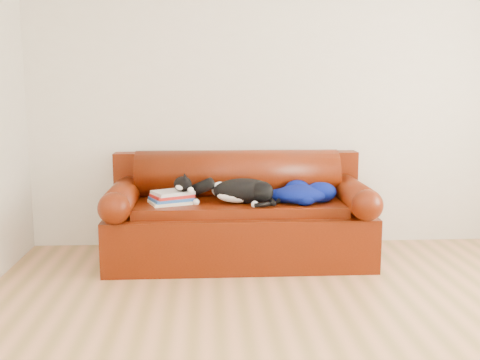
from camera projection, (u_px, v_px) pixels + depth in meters
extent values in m
plane|color=olive|center=(332.00, 338.00, 3.18)|extent=(4.50, 4.50, 0.00)
cube|color=beige|center=(286.00, 99.00, 4.94)|extent=(4.50, 0.02, 2.60)
cube|color=#390D02|center=(239.00, 235.00, 4.60)|extent=(2.10, 0.90, 0.42)
cube|color=#390D02|center=(239.00, 207.00, 4.51)|extent=(1.66, 0.62, 0.10)
cylinder|color=black|center=(119.00, 272.00, 4.25)|extent=(0.06, 0.06, 0.05)
cylinder|color=black|center=(361.00, 267.00, 4.36)|extent=(0.06, 0.06, 0.05)
cylinder|color=black|center=(131.00, 247.00, 4.90)|extent=(0.06, 0.06, 0.05)
cylinder|color=black|center=(341.00, 244.00, 5.01)|extent=(0.06, 0.06, 0.05)
cube|color=#390D02|center=(237.00, 200.00, 4.92)|extent=(2.10, 0.18, 0.85)
cylinder|color=#390D02|center=(237.00, 173.00, 4.77)|extent=(1.70, 0.40, 0.40)
cylinder|color=#390D02|center=(123.00, 197.00, 4.49)|extent=(0.24, 0.88, 0.24)
sphere|color=#390D02|center=(114.00, 208.00, 4.06)|extent=(0.24, 0.24, 0.24)
cylinder|color=#390D02|center=(352.00, 194.00, 4.60)|extent=(0.24, 0.88, 0.24)
sphere|color=#390D02|center=(367.00, 205.00, 4.16)|extent=(0.24, 0.24, 0.24)
cube|color=beige|center=(172.00, 202.00, 4.42)|extent=(0.38, 0.33, 0.02)
cube|color=white|center=(172.00, 202.00, 4.42)|extent=(0.36, 0.32, 0.02)
cube|color=#2056AE|center=(172.00, 199.00, 4.42)|extent=(0.37, 0.34, 0.02)
cube|color=white|center=(172.00, 199.00, 4.42)|extent=(0.36, 0.32, 0.02)
cube|color=#A41612|center=(172.00, 196.00, 4.41)|extent=(0.37, 0.34, 0.02)
cube|color=white|center=(172.00, 196.00, 4.41)|extent=(0.35, 0.32, 0.02)
cube|color=silver|center=(172.00, 192.00, 4.41)|extent=(0.36, 0.33, 0.02)
cube|color=white|center=(172.00, 192.00, 4.41)|extent=(0.34, 0.32, 0.02)
ellipsoid|color=black|center=(243.00, 191.00, 4.42)|extent=(0.54, 0.43, 0.20)
ellipsoid|color=white|center=(238.00, 196.00, 4.38)|extent=(0.36, 0.27, 0.12)
ellipsoid|color=white|center=(220.00, 189.00, 4.46)|extent=(0.17, 0.17, 0.12)
ellipsoid|color=black|center=(261.00, 194.00, 4.38)|extent=(0.26, 0.26, 0.17)
ellipsoid|color=black|center=(207.00, 181.00, 4.52)|extent=(0.18, 0.17, 0.12)
ellipsoid|color=white|center=(205.00, 183.00, 4.48)|extent=(0.09, 0.08, 0.05)
sphere|color=#BF7272|center=(203.00, 183.00, 4.47)|extent=(0.02, 0.02, 0.02)
cone|color=black|center=(207.00, 174.00, 4.47)|extent=(0.07, 0.06, 0.06)
cone|color=black|center=(211.00, 173.00, 4.53)|extent=(0.07, 0.06, 0.06)
cylinder|color=black|center=(273.00, 202.00, 4.32)|extent=(0.04, 0.17, 0.04)
sphere|color=white|center=(214.00, 199.00, 4.46)|extent=(0.05, 0.05, 0.05)
sphere|color=white|center=(255.00, 204.00, 4.28)|extent=(0.05, 0.05, 0.05)
ellipsoid|color=#020D45|center=(301.00, 193.00, 4.47)|extent=(0.55, 0.53, 0.14)
ellipsoid|color=#020D45|center=(321.00, 191.00, 4.49)|extent=(0.33, 0.31, 0.16)
ellipsoid|color=#020D45|center=(285.00, 195.00, 4.49)|extent=(0.36, 0.38, 0.11)
ellipsoid|color=#020D45|center=(297.00, 189.00, 4.60)|extent=(0.27, 0.25, 0.16)
ellipsoid|color=#020D45|center=(304.00, 198.00, 4.36)|extent=(0.22, 0.23, 0.10)
ellipsoid|color=white|center=(315.00, 191.00, 4.44)|extent=(0.20, 0.14, 0.04)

